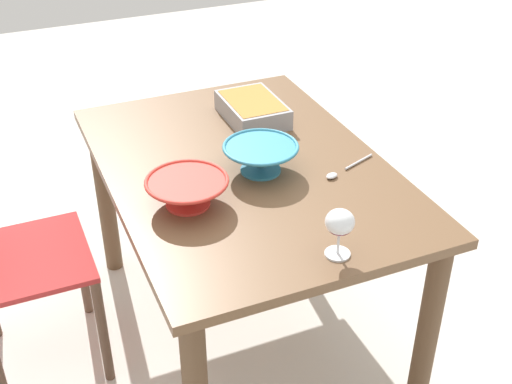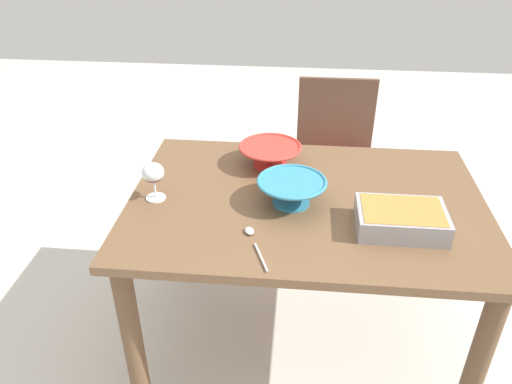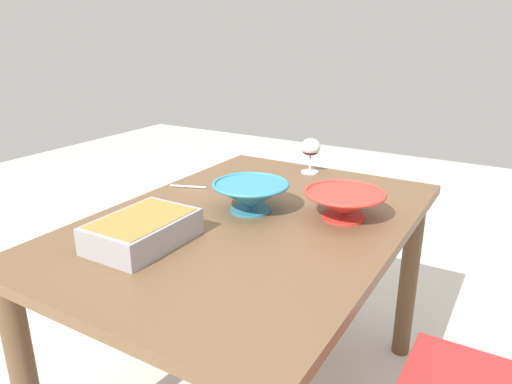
{
  "view_description": "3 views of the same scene",
  "coord_description": "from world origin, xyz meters",
  "px_view_note": "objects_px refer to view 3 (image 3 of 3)",
  "views": [
    {
      "loc": [
        -1.86,
        0.75,
        1.91
      ],
      "look_at": [
        -0.23,
        0.06,
        0.79
      ],
      "focal_mm": 47.6,
      "sensor_mm": 36.0,
      "label": 1
    },
    {
      "loc": [
        -0.04,
        -1.59,
        1.74
      ],
      "look_at": [
        -0.19,
        -0.01,
        0.77
      ],
      "focal_mm": 35.04,
      "sensor_mm": 36.0,
      "label": 2
    },
    {
      "loc": [
        1.2,
        0.73,
        1.33
      ],
      "look_at": [
        -0.17,
        -0.08,
        0.77
      ],
      "focal_mm": 33.2,
      "sensor_mm": 36.0,
      "label": 3
    }
  ],
  "objects_px": {
    "dining_table": "(251,251)",
    "small_bowl": "(251,195)",
    "wine_glass": "(311,149)",
    "serving_spoon": "(212,187)",
    "mixing_bowl": "(344,203)",
    "casserole_dish": "(143,229)"
  },
  "relations": [
    {
      "from": "dining_table",
      "to": "small_bowl",
      "type": "bearing_deg",
      "value": -148.41
    },
    {
      "from": "wine_glass",
      "to": "serving_spoon",
      "type": "xyz_separation_m",
      "value": [
        0.39,
        -0.23,
        -0.1
      ]
    },
    {
      "from": "mixing_bowl",
      "to": "wine_glass",
      "type": "bearing_deg",
      "value": -143.15
    },
    {
      "from": "wine_glass",
      "to": "mixing_bowl",
      "type": "distance_m",
      "value": 0.51
    },
    {
      "from": "casserole_dish",
      "to": "serving_spoon",
      "type": "bearing_deg",
      "value": -166.81
    },
    {
      "from": "dining_table",
      "to": "serving_spoon",
      "type": "xyz_separation_m",
      "value": [
        -0.17,
        -0.28,
        0.12
      ]
    },
    {
      "from": "small_bowl",
      "to": "serving_spoon",
      "type": "xyz_separation_m",
      "value": [
        -0.12,
        -0.24,
        -0.05
      ]
    },
    {
      "from": "wine_glass",
      "to": "casserole_dish",
      "type": "bearing_deg",
      "value": -7.26
    },
    {
      "from": "dining_table",
      "to": "casserole_dish",
      "type": "bearing_deg",
      "value": -27.24
    },
    {
      "from": "casserole_dish",
      "to": "serving_spoon",
      "type": "distance_m",
      "value": 0.5
    },
    {
      "from": "casserole_dish",
      "to": "wine_glass",
      "type": "bearing_deg",
      "value": 172.74
    },
    {
      "from": "dining_table",
      "to": "serving_spoon",
      "type": "height_order",
      "value": "serving_spoon"
    },
    {
      "from": "casserole_dish",
      "to": "small_bowl",
      "type": "xyz_separation_m",
      "value": [
        -0.37,
        0.13,
        0.01
      ]
    },
    {
      "from": "casserole_dish",
      "to": "dining_table",
      "type": "bearing_deg",
      "value": 152.76
    },
    {
      "from": "small_bowl",
      "to": "serving_spoon",
      "type": "distance_m",
      "value": 0.27
    },
    {
      "from": "small_bowl",
      "to": "casserole_dish",
      "type": "bearing_deg",
      "value": -18.87
    },
    {
      "from": "casserole_dish",
      "to": "small_bowl",
      "type": "height_order",
      "value": "small_bowl"
    },
    {
      "from": "wine_glass",
      "to": "serving_spoon",
      "type": "distance_m",
      "value": 0.46
    },
    {
      "from": "dining_table",
      "to": "wine_glass",
      "type": "bearing_deg",
      "value": -174.83
    },
    {
      "from": "mixing_bowl",
      "to": "serving_spoon",
      "type": "bearing_deg",
      "value": -91.91
    },
    {
      "from": "wine_glass",
      "to": "casserole_dish",
      "type": "height_order",
      "value": "wine_glass"
    },
    {
      "from": "wine_glass",
      "to": "small_bowl",
      "type": "bearing_deg",
      "value": 1.78
    }
  ]
}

